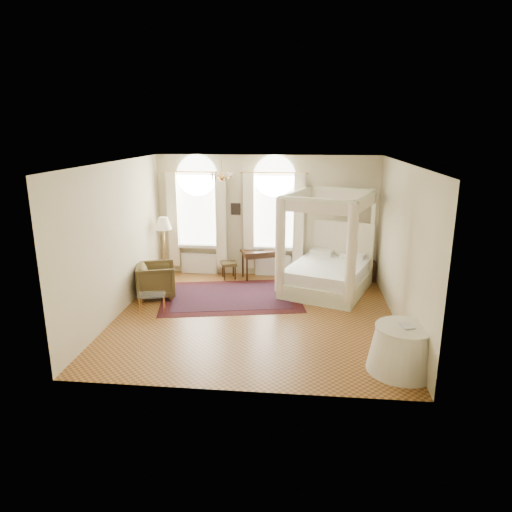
{
  "coord_description": "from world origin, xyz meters",
  "views": [
    {
      "loc": [
        0.97,
        -9.23,
        3.93
      ],
      "look_at": [
        -0.03,
        0.4,
        1.25
      ],
      "focal_mm": 32.0,
      "sensor_mm": 36.0,
      "label": 1
    }
  ],
  "objects_px": {
    "canopy_bed": "(327,270)",
    "writing_desk": "(261,254)",
    "armchair": "(156,280)",
    "floor_lamp": "(163,227)",
    "nightstand": "(366,270)",
    "coffee_table": "(152,296)",
    "side_table": "(403,349)",
    "stool": "(229,265)"
  },
  "relations": [
    {
      "from": "stool",
      "to": "side_table",
      "type": "height_order",
      "value": "side_table"
    },
    {
      "from": "writing_desk",
      "to": "floor_lamp",
      "type": "relative_size",
      "value": 0.68
    },
    {
      "from": "canopy_bed",
      "to": "writing_desk",
      "type": "xyz_separation_m",
      "value": [
        -1.75,
        0.93,
        0.1
      ]
    },
    {
      "from": "canopy_bed",
      "to": "side_table",
      "type": "height_order",
      "value": "canopy_bed"
    },
    {
      "from": "armchair",
      "to": "side_table",
      "type": "distance_m",
      "value": 6.04
    },
    {
      "from": "coffee_table",
      "to": "nightstand",
      "type": "bearing_deg",
      "value": 28.25
    },
    {
      "from": "stool",
      "to": "floor_lamp",
      "type": "xyz_separation_m",
      "value": [
        -1.7,
        -0.21,
        1.07
      ]
    },
    {
      "from": "coffee_table",
      "to": "stool",
      "type": "bearing_deg",
      "value": 62.4
    },
    {
      "from": "stool",
      "to": "floor_lamp",
      "type": "distance_m",
      "value": 2.03
    },
    {
      "from": "writing_desk",
      "to": "side_table",
      "type": "height_order",
      "value": "side_table"
    },
    {
      "from": "stool",
      "to": "writing_desk",
      "type": "bearing_deg",
      "value": 11.04
    },
    {
      "from": "stool",
      "to": "floor_lamp",
      "type": "bearing_deg",
      "value": -172.9
    },
    {
      "from": "stool",
      "to": "side_table",
      "type": "bearing_deg",
      "value": -51.27
    },
    {
      "from": "writing_desk",
      "to": "armchair",
      "type": "distance_m",
      "value": 2.96
    },
    {
      "from": "writing_desk",
      "to": "coffee_table",
      "type": "bearing_deg",
      "value": -129.01
    },
    {
      "from": "writing_desk",
      "to": "stool",
      "type": "height_order",
      "value": "writing_desk"
    },
    {
      "from": "nightstand",
      "to": "writing_desk",
      "type": "bearing_deg",
      "value": 180.0
    },
    {
      "from": "stool",
      "to": "canopy_bed",
      "type": "bearing_deg",
      "value": -16.27
    },
    {
      "from": "nightstand",
      "to": "writing_desk",
      "type": "height_order",
      "value": "writing_desk"
    },
    {
      "from": "armchair",
      "to": "floor_lamp",
      "type": "relative_size",
      "value": 0.53
    },
    {
      "from": "floor_lamp",
      "to": "stool",
      "type": "bearing_deg",
      "value": 7.1
    },
    {
      "from": "nightstand",
      "to": "writing_desk",
      "type": "distance_m",
      "value": 2.86
    },
    {
      "from": "side_table",
      "to": "canopy_bed",
      "type": "bearing_deg",
      "value": 105.73
    },
    {
      "from": "side_table",
      "to": "coffee_table",
      "type": "bearing_deg",
      "value": 157.46
    },
    {
      "from": "coffee_table",
      "to": "floor_lamp",
      "type": "xyz_separation_m",
      "value": [
        -0.38,
        2.31,
        1.09
      ]
    },
    {
      "from": "nightstand",
      "to": "armchair",
      "type": "xyz_separation_m",
      "value": [
        -5.22,
        -1.74,
        0.13
      ]
    },
    {
      "from": "nightstand",
      "to": "floor_lamp",
      "type": "height_order",
      "value": "floor_lamp"
    },
    {
      "from": "stool",
      "to": "coffee_table",
      "type": "height_order",
      "value": "stool"
    },
    {
      "from": "coffee_table",
      "to": "side_table",
      "type": "xyz_separation_m",
      "value": [
        5.02,
        -2.08,
        0.02
      ]
    },
    {
      "from": "side_table",
      "to": "armchair",
      "type": "bearing_deg",
      "value": 149.8
    },
    {
      "from": "writing_desk",
      "to": "floor_lamp",
      "type": "xyz_separation_m",
      "value": [
        -2.57,
        -0.38,
        0.79
      ]
    },
    {
      "from": "floor_lamp",
      "to": "side_table",
      "type": "distance_m",
      "value": 7.04
    },
    {
      "from": "canopy_bed",
      "to": "armchair",
      "type": "height_order",
      "value": "canopy_bed"
    },
    {
      "from": "canopy_bed",
      "to": "nightstand",
      "type": "xyz_separation_m",
      "value": [
        1.08,
        0.93,
        -0.28
      ]
    },
    {
      "from": "canopy_bed",
      "to": "stool",
      "type": "bearing_deg",
      "value": 163.73
    },
    {
      "from": "nightstand",
      "to": "side_table",
      "type": "relative_size",
      "value": 0.49
    },
    {
      "from": "canopy_bed",
      "to": "armchair",
      "type": "bearing_deg",
      "value": -168.94
    },
    {
      "from": "nightstand",
      "to": "coffee_table",
      "type": "distance_m",
      "value": 5.69
    },
    {
      "from": "nightstand",
      "to": "side_table",
      "type": "bearing_deg",
      "value": -90.0
    },
    {
      "from": "nightstand",
      "to": "armchair",
      "type": "relative_size",
      "value": 0.63
    },
    {
      "from": "armchair",
      "to": "side_table",
      "type": "height_order",
      "value": "armchair"
    },
    {
      "from": "floor_lamp",
      "to": "writing_desk",
      "type": "bearing_deg",
      "value": 8.44
    }
  ]
}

